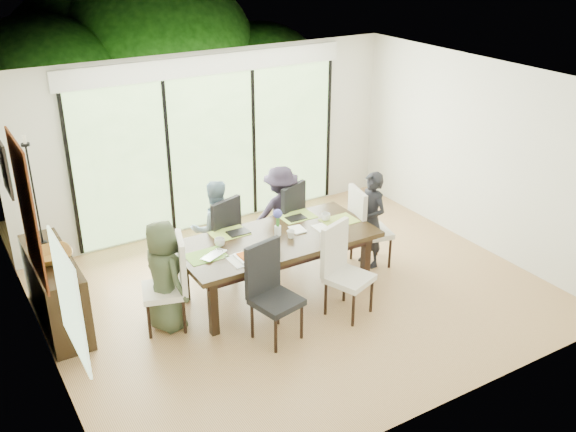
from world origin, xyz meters
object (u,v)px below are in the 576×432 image
chair_near_left (277,294)px  bowl (51,256)px  vase (278,231)px  person_far_right (281,213)px  cup_b (291,234)px  chair_near_right (350,272)px  person_far_left (215,229)px  person_left_end (164,276)px  laptop (217,256)px  chair_left_end (163,284)px  cup_c (326,217)px  person_right_end (371,220)px  chair_far_left (215,235)px  chair_far_right (280,219)px  cup_a (220,242)px  table_top (276,240)px  chair_right_end (372,226)px  sideboard (56,290)px

chair_near_left → bowl: 2.57m
bowl → vase: bearing=-12.5°
person_far_right → cup_b: person_far_right is taller
chair_near_right → bowl: bearing=133.6°
chair_near_right → person_far_left: (-0.95, 1.70, 0.10)m
chair_near_right → person_far_right: (0.05, 1.70, 0.10)m
person_left_end → laptop: 0.65m
chair_left_end → cup_c: (2.30, 0.10, 0.26)m
chair_near_right → person_right_end: size_ratio=0.85×
chair_far_left → chair_far_right: size_ratio=1.00×
person_right_end → vase: person_right_end is taller
chair_near_left → person_far_right: 2.00m
laptop → cup_a: (0.15, 0.25, 0.04)m
table_top → chair_near_left: 1.02m
chair_left_end → chair_right_end: same height
chair_near_left → person_left_end: person_left_end is taller
chair_near_left → sideboard: chair_near_left is taller
chair_near_right → laptop: chair_near_right is taller
chair_near_left → laptop: (-0.35, 0.77, 0.22)m
chair_far_right → chair_near_right: size_ratio=1.00×
chair_near_left → chair_left_end: bearing=126.7°
chair_near_left → laptop: 0.87m
vase → bowl: 2.67m
person_right_end → cup_c: 0.71m
cup_b → person_far_left: bearing=122.8°
table_top → person_left_end: 1.48m
person_far_right → chair_right_end: bearing=148.4°
person_far_left → chair_near_right: bearing=129.6°
person_right_end → cup_b: (-1.33, -0.10, 0.16)m
chair_left_end → person_left_end: size_ratio=0.85×
chair_far_right → person_far_left: person_far_left is taller
chair_near_right → bowl: 3.42m
table_top → person_far_right: bearing=56.5°
bowl → chair_far_left: bearing=6.0°
chair_far_right → vase: size_ratio=9.17×
chair_left_end → cup_b: 1.67m
chair_far_right → chair_near_left: same height
chair_near_left → vase: size_ratio=9.17×
chair_right_end → chair_far_right: size_ratio=1.00×
vase → cup_c: vase is taller
person_left_end → vase: bearing=-100.2°
vase → cup_b: size_ratio=1.20×
chair_right_end → cup_a: bearing=98.5°
person_right_end → person_far_left: bearing=-115.2°
chair_left_end → person_far_left: (1.05, 0.83, 0.10)m
chair_far_left → cup_b: chair_far_left is taller
chair_near_left → person_right_end: person_right_end is taller
table_top → chair_near_right: (0.50, -0.87, -0.18)m
laptop → bowl: 1.86m
chair_far_right → person_far_left: bearing=-21.2°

